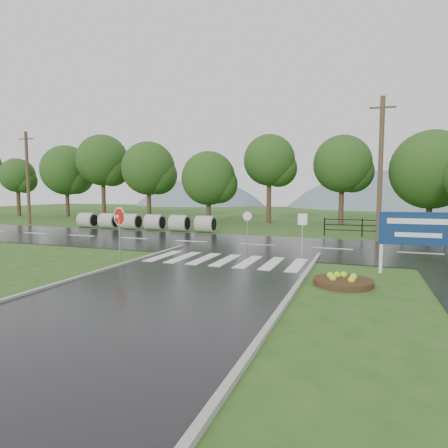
% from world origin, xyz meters
% --- Properties ---
extents(ground, '(120.00, 120.00, 0.00)m').
position_xyz_m(ground, '(0.00, 0.00, 0.00)').
color(ground, '#2A501A').
rests_on(ground, ground).
extents(main_road, '(90.00, 8.00, 0.04)m').
position_xyz_m(main_road, '(0.00, 10.00, 0.00)').
color(main_road, black).
rests_on(main_road, ground).
extents(crosswalk, '(6.50, 2.80, 0.02)m').
position_xyz_m(crosswalk, '(0.00, 5.00, 0.06)').
color(crosswalk, silver).
rests_on(crosswalk, ground).
extents(curb_right, '(0.15, 24.00, 0.12)m').
position_xyz_m(curb_right, '(3.55, -4.00, 0.00)').
color(curb_right, '#A3A39B').
rests_on(curb_right, ground).
extents(fence_west, '(9.58, 0.08, 1.20)m').
position_xyz_m(fence_west, '(7.75, 16.00, 0.72)').
color(fence_west, black).
rests_on(fence_west, ground).
extents(hills, '(102.00, 48.00, 48.00)m').
position_xyz_m(hills, '(3.49, 65.00, -15.54)').
color(hills, slate).
rests_on(hills, ground).
extents(treeline, '(83.20, 5.20, 10.00)m').
position_xyz_m(treeline, '(1.00, 24.00, 0.00)').
color(treeline, '#1F4314').
rests_on(treeline, ground).
extents(culvert_pipes, '(11.80, 1.20, 1.20)m').
position_xyz_m(culvert_pipes, '(-10.47, 15.00, 0.60)').
color(culvert_pipes, '#9E9B93').
rests_on(culvert_pipes, ground).
extents(stop_sign, '(1.03, 0.38, 2.44)m').
position_xyz_m(stop_sign, '(-4.34, 3.62, 1.71)').
color(stop_sign, '#939399').
rests_on(stop_sign, ground).
extents(estate_billboard, '(2.57, 0.14, 2.24)m').
position_xyz_m(estate_billboard, '(7.22, 4.92, 1.54)').
color(estate_billboard, silver).
rests_on(estate_billboard, ground).
extents(flower_bed, '(1.85, 1.85, 0.37)m').
position_xyz_m(flower_bed, '(4.86, 2.57, 0.14)').
color(flower_bed, '#332111').
rests_on(flower_bed, ground).
extents(reg_sign_small, '(0.43, 0.06, 1.94)m').
position_xyz_m(reg_sign_small, '(2.77, 7.78, 1.39)').
color(reg_sign_small, '#939399').
rests_on(reg_sign_small, ground).
extents(reg_sign_round, '(0.43, 0.17, 1.94)m').
position_xyz_m(reg_sign_round, '(-0.09, 8.40, 1.25)').
color(reg_sign_round, '#939399').
rests_on(reg_sign_round, ground).
extents(utility_pole_west, '(1.45, 0.33, 8.16)m').
position_xyz_m(utility_pole_west, '(-22.57, 15.50, 4.15)').
color(utility_pole_west, '#473523').
rests_on(utility_pole_west, ground).
extents(utility_pole_east, '(1.55, 0.29, 8.73)m').
position_xyz_m(utility_pole_east, '(6.32, 15.50, 4.43)').
color(utility_pole_east, '#473523').
rests_on(utility_pole_east, ground).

